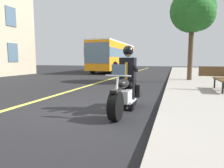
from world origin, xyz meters
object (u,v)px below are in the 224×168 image
(motorcycle_main, at_px, (126,95))
(bench_sidewalk, at_px, (223,76))
(bus_near, at_px, (114,56))
(rider_main, at_px, (128,72))
(street_tree_curbside, at_px, (194,12))

(motorcycle_main, bearing_deg, bench_sidewalk, 140.85)
(bus_near, xyz_separation_m, bench_sidewalk, (13.60, 8.68, -1.16))
(motorcycle_main, distance_m, bus_near, 18.30)
(motorcycle_main, height_order, bench_sidewalk, motorcycle_main)
(motorcycle_main, distance_m, rider_main, 0.61)
(rider_main, bearing_deg, motorcycle_main, -0.87)
(bus_near, height_order, street_tree_curbside, street_tree_curbside)
(bench_sidewalk, bearing_deg, bus_near, -147.44)
(rider_main, bearing_deg, bench_sidewalk, 139.43)
(bench_sidewalk, bearing_deg, motorcycle_main, -39.15)
(motorcycle_main, xyz_separation_m, bus_near, (-17.36, -5.62, 1.42))
(motorcycle_main, bearing_deg, bus_near, -162.07)
(rider_main, distance_m, bus_near, 18.09)
(street_tree_curbside, bearing_deg, bench_sidewalk, 12.49)
(motorcycle_main, distance_m, bench_sidewalk, 4.86)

